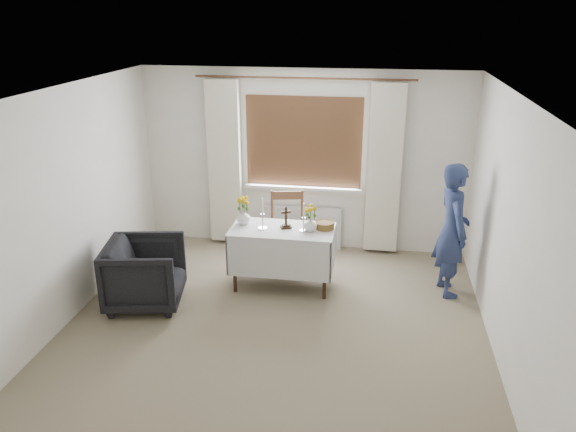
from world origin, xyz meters
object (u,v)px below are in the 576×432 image
object	(u,v)px
armchair	(145,273)
flower_vase_left	(244,217)
altar_table	(283,258)
person	(452,230)
wooden_chair	(288,232)
wooden_cross	(286,217)
flower_vase_right	(310,224)

from	to	relation	value
armchair	flower_vase_left	world-z (taller)	flower_vase_left
altar_table	armchair	size ratio (longest dim) A/B	1.46
person	flower_vase_left	distance (m)	2.48
wooden_chair	person	distance (m)	2.06
altar_table	armchair	xyz separation A→B (m)	(-1.48, -0.68, 0.01)
flower_vase_left	wooden_chair	bearing A→B (deg)	44.66
armchair	wooden_cross	bearing A→B (deg)	-75.46
wooden_cross	flower_vase_right	size ratio (longest dim) A/B	1.63
flower_vase_right	armchair	bearing A→B (deg)	-159.84
wooden_chair	altar_table	bearing A→B (deg)	-99.21
wooden_cross	wooden_chair	bearing A→B (deg)	76.21
wooden_cross	altar_table	bearing A→B (deg)	-163.70
altar_table	wooden_chair	world-z (taller)	wooden_chair
altar_table	person	world-z (taller)	person
altar_table	wooden_chair	distance (m)	0.56
wooden_chair	armchair	bearing A→B (deg)	-151.44
armchair	flower_vase_left	size ratio (longest dim) A/B	4.73
wooden_chair	flower_vase_left	distance (m)	0.75
altar_table	person	size ratio (longest dim) A/B	0.77
wooden_cross	flower_vase_left	bearing A→B (deg)	153.45
armchair	wooden_cross	distance (m)	1.75
person	wooden_cross	distance (m)	1.95
armchair	altar_table	bearing A→B (deg)	-75.81
wooden_chair	armchair	size ratio (longest dim) A/B	1.18
wooden_chair	wooden_cross	world-z (taller)	wooden_cross
flower_vase_left	armchair	bearing A→B (deg)	-142.14
wooden_chair	flower_vase_right	size ratio (longest dim) A/B	6.05
altar_table	armchair	bearing A→B (deg)	-155.25
altar_table	flower_vase_right	world-z (taller)	flower_vase_right
wooden_chair	armchair	world-z (taller)	wooden_chair
altar_table	wooden_cross	world-z (taller)	wooden_cross
wooden_chair	flower_vase_left	bearing A→B (deg)	-146.99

